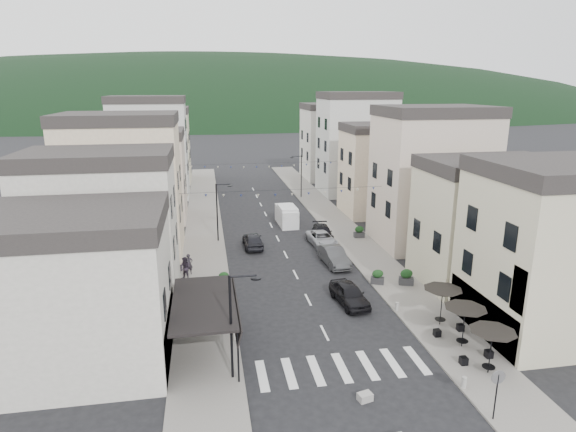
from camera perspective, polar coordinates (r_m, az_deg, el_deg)
name	(u,v)px	position (r m, az deg, el deg)	size (l,w,h in m)	color
ground	(352,389)	(26.87, 7.65, -19.67)	(700.00, 700.00, 0.00)	black
sidewalk_left	(204,225)	(55.08, -9.93, -1.11)	(4.00, 76.00, 0.12)	slate
sidewalk_right	(333,219)	(56.97, 5.32, -0.39)	(4.00, 76.00, 0.12)	slate
hill_backdrop	(214,110)	(321.38, -8.78, 12.29)	(640.00, 360.00, 70.00)	black
boutique_building	(54,300)	(29.52, -25.95, -8.94)	(12.00, 8.00, 8.00)	#B5B2A6
bistro_building	(560,257)	(34.53, 29.53, -4.21)	(10.00, 8.00, 10.00)	beige
boutique_awning	(208,304)	(28.65, -9.45, -10.20)	(3.77, 7.50, 3.28)	black
buildings_row_left	(142,166)	(59.86, -16.96, 5.71)	(10.20, 54.16, 14.00)	#B5B2A6
buildings_row_right	(378,159)	(62.08, 10.65, 6.61)	(10.20, 54.16, 14.50)	beige
cafe_terrace	(465,312)	(30.79, 20.25, -10.67)	(2.50, 8.10, 2.53)	black
streetlamp_left_near	(236,316)	(25.73, -6.18, -11.70)	(1.70, 0.56, 6.00)	black
streetlamp_left_far	(220,206)	(48.36, -8.10, 1.16)	(1.70, 0.56, 6.00)	black
streetlamp_right_far	(299,172)	(67.20, 1.35, 5.24)	(1.70, 0.56, 6.00)	black
traffic_sign	(497,385)	(25.45, 23.56, -17.91)	(0.70, 0.07, 2.70)	black
bollards	(327,331)	(31.14, 4.59, -13.40)	(11.66, 10.26, 0.60)	gray
bunting_near	(284,193)	(44.56, -0.51, 2.69)	(19.00, 0.28, 0.62)	black
bunting_far	(263,166)	(60.13, -3.00, 5.94)	(19.00, 0.28, 0.62)	black
parked_car_a	(349,294)	(35.45, 7.29, -9.15)	(1.80, 4.47, 1.52)	black
parked_car_b	(334,256)	(42.67, 5.45, -4.77)	(1.66, 4.77, 1.57)	#333436
parked_car_c	(322,239)	(47.74, 4.02, -2.69)	(2.23, 4.83, 1.34)	#9A9BA2
parked_car_d	(323,232)	(49.85, 4.12, -1.94)	(1.83, 4.51, 1.31)	black
parked_car_e	(253,240)	(47.04, -4.18, -2.87)	(1.77, 4.41, 1.50)	black
delivery_van	(287,215)	(54.46, -0.15, 0.09)	(2.02, 4.80, 2.27)	silver
pedestrian_a	(189,264)	(40.90, -11.65, -5.61)	(0.64, 0.42, 1.74)	black
pedestrian_b	(185,269)	(39.79, -12.07, -6.12)	(0.92, 0.72, 1.90)	black
concrete_block_c	(365,397)	(26.07, 9.11, -20.41)	(0.70, 0.50, 0.40)	gray
planter_la	(224,278)	(38.59, -7.60, -7.32)	(0.99, 0.67, 1.01)	#29292B
planter_lb	(225,286)	(37.10, -7.54, -8.24)	(0.99, 0.62, 1.05)	#303032
planter_ra	(378,277)	(38.99, 10.57, -7.10)	(1.18, 0.95, 1.16)	#2A292B
planter_rb	(406,277)	(39.27, 13.85, -7.04)	(1.28, 0.96, 1.27)	#2F3032
planter_rc	(359,232)	(50.24, 8.44, -1.87)	(1.10, 0.65, 1.20)	#323335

